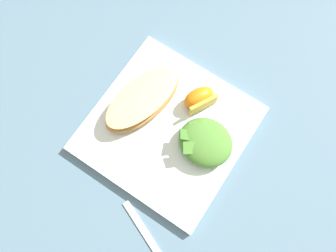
# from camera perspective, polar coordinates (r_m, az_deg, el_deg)

# --- Properties ---
(ground) EXTENTS (3.00, 3.00, 0.00)m
(ground) POSITION_cam_1_polar(r_m,az_deg,el_deg) (0.69, 0.00, -0.61)
(ground) COLOR slate
(white_plate) EXTENTS (0.28, 0.28, 0.02)m
(white_plate) POSITION_cam_1_polar(r_m,az_deg,el_deg) (0.68, 0.00, -0.43)
(white_plate) COLOR silver
(white_plate) RESTS_ON ground
(cheesy_pizza_bread) EXTENTS (0.12, 0.18, 0.04)m
(cheesy_pizza_bread) POSITION_cam_1_polar(r_m,az_deg,el_deg) (0.67, -4.09, 4.22)
(cheesy_pizza_bread) COLOR #B77F42
(cheesy_pizza_bread) RESTS_ON white_plate
(green_salad_pile) EXTENTS (0.10, 0.09, 0.04)m
(green_salad_pile) POSITION_cam_1_polar(r_m,az_deg,el_deg) (0.65, 5.94, -2.58)
(green_salad_pile) COLOR #4C8433
(green_salad_pile) RESTS_ON white_plate
(orange_wedge_front) EXTENTS (0.06, 0.07, 0.04)m
(orange_wedge_front) POSITION_cam_1_polar(r_m,az_deg,el_deg) (0.67, 5.03, 4.37)
(orange_wedge_front) COLOR orange
(orange_wedge_front) RESTS_ON white_plate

